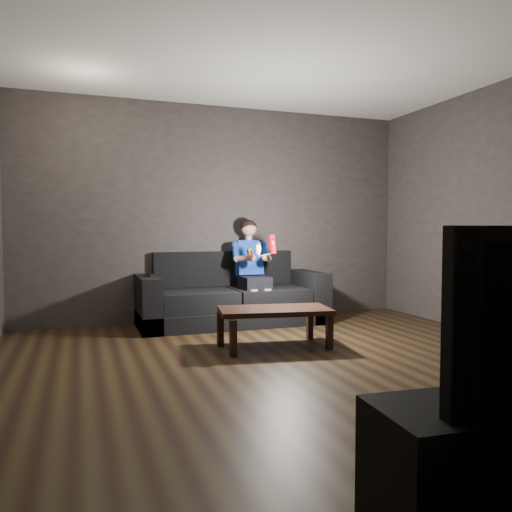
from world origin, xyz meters
name	(u,v)px	position (x,y,z in m)	size (l,w,h in m)	color
floor	(302,370)	(0.00, 0.00, 0.00)	(5.00, 5.00, 0.00)	black
back_wall	(220,213)	(0.00, 2.50, 1.35)	(5.00, 0.04, 2.70)	#332D2C
ceiling	(304,31)	(0.00, 0.00, 2.70)	(5.00, 5.00, 0.02)	white
sofa	(231,300)	(0.04, 2.16, 0.28)	(2.24, 0.97, 0.87)	black
child	(252,262)	(0.29, 2.10, 0.74)	(0.48, 0.59, 1.18)	black
wii_remote_red	(272,244)	(0.38, 1.65, 0.97)	(0.07, 0.09, 0.22)	red
nunchuk_white	(258,249)	(0.21, 1.66, 0.93)	(0.09, 0.11, 0.17)	white
wii_remote_black	(148,275)	(-0.97, 2.08, 0.63)	(0.04, 0.17, 0.03)	black
coffee_table	(274,313)	(0.07, 0.79, 0.33)	(1.13, 0.70, 0.39)	black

